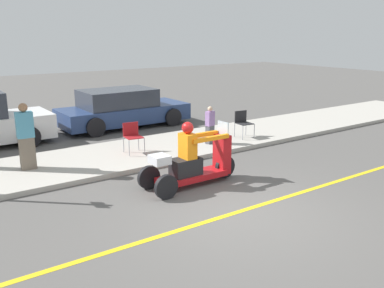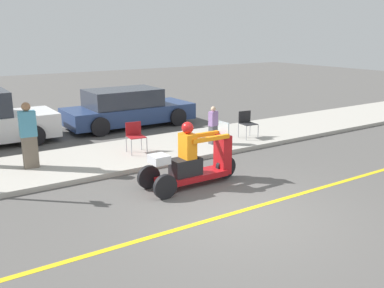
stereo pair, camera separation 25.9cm
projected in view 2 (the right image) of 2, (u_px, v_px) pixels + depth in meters
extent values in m
plane|color=#565451|center=(236.00, 213.00, 8.14)|extent=(60.00, 60.00, 0.00)
cube|color=gold|center=(241.00, 211.00, 8.21)|extent=(24.00, 0.12, 0.01)
cube|color=#B2ADA3|center=(131.00, 154.00, 11.84)|extent=(28.00, 2.80, 0.12)
cylinder|color=black|center=(226.00, 167.00, 10.03)|extent=(0.52, 0.10, 0.52)
cylinder|color=black|center=(165.00, 187.00, 8.76)|extent=(0.52, 0.10, 0.52)
cylinder|color=black|center=(149.00, 177.00, 9.34)|extent=(0.52, 0.10, 0.52)
cube|color=#AD1419|center=(192.00, 176.00, 9.54)|extent=(1.66, 0.50, 0.13)
cube|color=black|center=(186.00, 167.00, 9.39)|extent=(0.66, 0.40, 0.39)
cube|color=#AD1419|center=(223.00, 154.00, 9.89)|extent=(0.24, 0.40, 0.91)
cube|color=silver|center=(224.00, 128.00, 9.75)|extent=(0.03, 0.36, 0.30)
cube|color=silver|center=(159.00, 159.00, 8.96)|extent=(0.36, 0.40, 0.18)
cube|color=orange|center=(188.00, 146.00, 9.29)|extent=(0.26, 0.38, 0.55)
sphere|color=red|center=(188.00, 128.00, 9.19)|extent=(0.26, 0.26, 0.26)
cube|color=gray|center=(196.00, 167.00, 9.38)|extent=(0.14, 0.14, 0.39)
cube|color=gray|center=(190.00, 164.00, 9.58)|extent=(0.14, 0.14, 0.39)
cube|color=orange|center=(211.00, 139.00, 9.35)|extent=(0.96, 0.09, 0.09)
cube|color=orange|center=(201.00, 135.00, 9.68)|extent=(0.96, 0.09, 0.09)
cube|color=#726656|center=(30.00, 152.00, 10.38)|extent=(0.36, 0.25, 0.78)
cube|color=#4C99B7|center=(27.00, 124.00, 10.20)|extent=(0.40, 0.25, 0.62)
sphere|color=#9E704C|center=(26.00, 107.00, 10.10)|extent=(0.21, 0.21, 0.21)
cube|color=#515156|center=(213.00, 135.00, 12.63)|extent=(0.27, 0.21, 0.54)
cube|color=#9972B2|center=(213.00, 119.00, 12.50)|extent=(0.30, 0.22, 0.43)
sphere|color=beige|center=(213.00, 109.00, 12.43)|extent=(0.15, 0.15, 0.15)
cylinder|color=#A5A8AD|center=(246.00, 133.00, 13.02)|extent=(0.02, 0.02, 0.44)
cylinder|color=#A5A8AD|center=(258.00, 132.00, 13.22)|extent=(0.02, 0.02, 0.44)
cylinder|color=#A5A8AD|center=(238.00, 130.00, 13.40)|extent=(0.02, 0.02, 0.44)
cylinder|color=#A5A8AD|center=(250.00, 129.00, 13.60)|extent=(0.02, 0.02, 0.44)
cube|color=#232326|center=(248.00, 124.00, 13.25)|extent=(0.48, 0.48, 0.02)
cube|color=#232326|center=(245.00, 117.00, 13.40)|extent=(0.44, 0.07, 0.38)
cylinder|color=#A5A8AD|center=(131.00, 148.00, 11.40)|extent=(0.02, 0.02, 0.44)
cylinder|color=#A5A8AD|center=(147.00, 146.00, 11.59)|extent=(0.02, 0.02, 0.44)
cylinder|color=#A5A8AD|center=(126.00, 144.00, 11.78)|extent=(0.02, 0.02, 0.44)
cylinder|color=#A5A8AD|center=(141.00, 142.00, 11.97)|extent=(0.02, 0.02, 0.44)
cube|color=maroon|center=(136.00, 137.00, 11.63)|extent=(0.49, 0.49, 0.02)
cube|color=maroon|center=(133.00, 129.00, 11.77)|extent=(0.44, 0.07, 0.38)
cube|color=navy|center=(129.00, 113.00, 15.51)|extent=(4.60, 1.84, 0.57)
cube|color=#2D333D|center=(123.00, 98.00, 15.24)|extent=(2.53, 1.66, 0.61)
cylinder|color=black|center=(178.00, 117.00, 15.60)|extent=(0.64, 0.22, 0.64)
cylinder|color=black|center=(154.00, 110.00, 17.08)|extent=(0.64, 0.22, 0.64)
cylinder|color=black|center=(100.00, 127.00, 14.01)|extent=(0.64, 0.22, 0.64)
cylinder|color=black|center=(81.00, 118.00, 15.49)|extent=(0.64, 0.22, 0.64)
cylinder|color=black|center=(34.00, 136.00, 12.81)|extent=(0.64, 0.22, 0.64)
cylinder|color=black|center=(21.00, 125.00, 14.26)|extent=(0.64, 0.22, 0.64)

